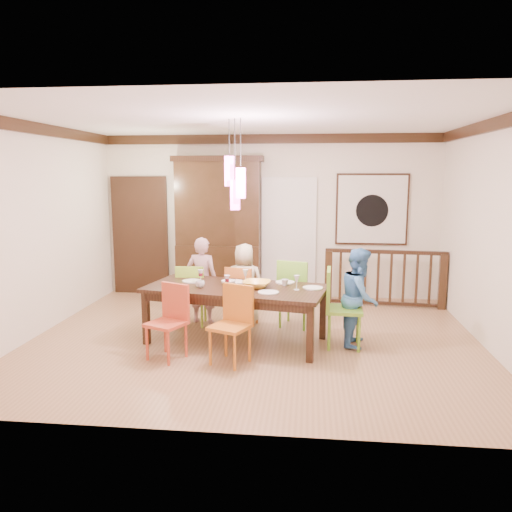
# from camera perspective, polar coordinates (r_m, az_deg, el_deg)

# --- Properties ---
(floor) EXTENTS (6.00, 6.00, 0.00)m
(floor) POSITION_cam_1_polar(r_m,az_deg,el_deg) (6.86, -0.20, -9.47)
(floor) COLOR #986E49
(floor) RESTS_ON ground
(ceiling) EXTENTS (6.00, 6.00, 0.00)m
(ceiling) POSITION_cam_1_polar(r_m,az_deg,el_deg) (6.53, -0.22, 15.39)
(ceiling) COLOR white
(ceiling) RESTS_ON wall_back
(wall_back) EXTENTS (6.00, 0.00, 6.00)m
(wall_back) POSITION_cam_1_polar(r_m,az_deg,el_deg) (9.01, 1.57, 4.50)
(wall_back) COLOR beige
(wall_back) RESTS_ON floor
(wall_left) EXTENTS (0.00, 5.00, 5.00)m
(wall_left) POSITION_cam_1_polar(r_m,az_deg,el_deg) (7.49, -23.69, 2.72)
(wall_left) COLOR beige
(wall_left) RESTS_ON floor
(wall_right) EXTENTS (0.00, 5.00, 5.00)m
(wall_right) POSITION_cam_1_polar(r_m,az_deg,el_deg) (6.88, 25.47, 2.07)
(wall_right) COLOR beige
(wall_right) RESTS_ON floor
(crown_molding) EXTENTS (6.00, 5.00, 0.16)m
(crown_molding) POSITION_cam_1_polar(r_m,az_deg,el_deg) (6.52, -0.22, 14.69)
(crown_molding) COLOR black
(crown_molding) RESTS_ON wall_back
(panel_door) EXTENTS (1.04, 0.07, 2.24)m
(panel_door) POSITION_cam_1_polar(r_m,az_deg,el_deg) (9.51, -13.05, 2.09)
(panel_door) COLOR black
(panel_door) RESTS_ON wall_back
(white_doorway) EXTENTS (0.97, 0.05, 2.22)m
(white_doorway) POSITION_cam_1_polar(r_m,az_deg,el_deg) (9.00, 3.76, 1.91)
(white_doorway) COLOR silver
(white_doorway) RESTS_ON wall_back
(painting) EXTENTS (1.25, 0.06, 1.25)m
(painting) POSITION_cam_1_polar(r_m,az_deg,el_deg) (9.00, 13.10, 5.20)
(painting) COLOR black
(painting) RESTS_ON wall_back
(pendant_cluster) EXTENTS (0.27, 0.21, 1.14)m
(pendant_cluster) POSITION_cam_1_polar(r_m,az_deg,el_deg) (6.41, -2.40, 8.39)
(pendant_cluster) COLOR #ED47A9
(pendant_cluster) RESTS_ON ceiling
(dining_table) EXTENTS (2.49, 1.49, 0.75)m
(dining_table) POSITION_cam_1_polar(r_m,az_deg,el_deg) (6.60, -2.32, -4.15)
(dining_table) COLOR black
(dining_table) RESTS_ON floor
(chair_far_left) EXTENTS (0.43, 0.43, 0.91)m
(chair_far_left) POSITION_cam_1_polar(r_m,az_deg,el_deg) (7.43, -7.31, -3.90)
(chair_far_left) COLOR #97D135
(chair_far_left) RESTS_ON floor
(chair_far_mid) EXTENTS (0.49, 0.49, 0.90)m
(chair_far_mid) POSITION_cam_1_polar(r_m,az_deg,el_deg) (7.32, -1.52, -4.08)
(chair_far_mid) COLOR #C86A27
(chair_far_mid) RESTS_ON floor
(chair_far_right) EXTENTS (0.56, 0.56, 1.00)m
(chair_far_right) POSITION_cam_1_polar(r_m,az_deg,el_deg) (7.31, 4.63, -3.65)
(chair_far_right) COLOR #74BF33
(chair_far_right) RESTS_ON floor
(chair_near_left) EXTENTS (0.54, 0.54, 0.90)m
(chair_near_left) POSITION_cam_1_polar(r_m,az_deg,el_deg) (6.11, -10.25, -6.93)
(chair_near_left) COLOR #BD4328
(chair_near_left) RESTS_ON floor
(chair_near_mid) EXTENTS (0.55, 0.55, 0.92)m
(chair_near_mid) POSITION_cam_1_polar(r_m,az_deg,el_deg) (5.88, -3.00, -7.35)
(chair_near_mid) COLOR #C26A1D
(chair_near_mid) RESTS_ON floor
(chair_end_right) EXTENTS (0.48, 0.48, 1.02)m
(chair_end_right) POSITION_cam_1_polar(r_m,az_deg,el_deg) (6.51, 10.08, -5.31)
(chair_end_right) COLOR #6DAC2A
(chair_end_right) RESTS_ON floor
(china_hutch) EXTENTS (1.60, 0.46, 2.53)m
(china_hutch) POSITION_cam_1_polar(r_m,az_deg,el_deg) (8.95, -4.30, 3.25)
(china_hutch) COLOR black
(china_hutch) RESTS_ON floor
(balustrade) EXTENTS (2.00, 0.26, 0.96)m
(balustrade) POSITION_cam_1_polar(r_m,az_deg,el_deg) (8.67, 14.46, -2.35)
(balustrade) COLOR black
(balustrade) RESTS_ON floor
(person_far_left) EXTENTS (0.51, 0.37, 1.30)m
(person_far_left) POSITION_cam_1_polar(r_m,az_deg,el_deg) (7.48, -6.17, -2.77)
(person_far_left) COLOR #D6A2B0
(person_far_left) RESTS_ON floor
(person_far_mid) EXTENTS (0.60, 0.41, 1.20)m
(person_far_mid) POSITION_cam_1_polar(r_m,az_deg,el_deg) (7.44, -1.35, -3.16)
(person_far_mid) COLOR beige
(person_far_mid) RESTS_ON floor
(person_end_right) EXTENTS (0.60, 0.70, 1.28)m
(person_end_right) POSITION_cam_1_polar(r_m,az_deg,el_deg) (6.62, 11.77, -4.61)
(person_end_right) COLOR #4784C7
(person_end_right) RESTS_ON floor
(serving_bowl) EXTENTS (0.39, 0.39, 0.09)m
(serving_bowl) POSITION_cam_1_polar(r_m,az_deg,el_deg) (6.51, 0.07, -3.25)
(serving_bowl) COLOR gold
(serving_bowl) RESTS_ON dining_table
(small_bowl) EXTENTS (0.21, 0.21, 0.06)m
(small_bowl) POSITION_cam_1_polar(r_m,az_deg,el_deg) (6.68, -3.17, -3.05)
(small_bowl) COLOR white
(small_bowl) RESTS_ON dining_table
(cup_left) EXTENTS (0.14, 0.14, 0.09)m
(cup_left) POSITION_cam_1_polar(r_m,az_deg,el_deg) (6.54, -6.42, -3.21)
(cup_left) COLOR silver
(cup_left) RESTS_ON dining_table
(cup_right) EXTENTS (0.11, 0.11, 0.09)m
(cup_right) POSITION_cam_1_polar(r_m,az_deg,el_deg) (6.62, 3.33, -3.04)
(cup_right) COLOR silver
(cup_right) RESTS_ON dining_table
(plate_far_left) EXTENTS (0.26, 0.26, 0.01)m
(plate_far_left) POSITION_cam_1_polar(r_m,az_deg,el_deg) (6.93, -7.35, -2.85)
(plate_far_left) COLOR white
(plate_far_left) RESTS_ON dining_table
(plate_far_mid) EXTENTS (0.26, 0.26, 0.01)m
(plate_far_mid) POSITION_cam_1_polar(r_m,az_deg,el_deg) (6.83, -2.44, -2.96)
(plate_far_mid) COLOR white
(plate_far_mid) RESTS_ON dining_table
(plate_far_right) EXTENTS (0.26, 0.26, 0.01)m
(plate_far_right) POSITION_cam_1_polar(r_m,az_deg,el_deg) (6.81, 3.34, -3.00)
(plate_far_right) COLOR white
(plate_far_right) RESTS_ON dining_table
(plate_near_left) EXTENTS (0.26, 0.26, 0.01)m
(plate_near_left) POSITION_cam_1_polar(r_m,az_deg,el_deg) (6.44, -9.41, -3.84)
(plate_near_left) COLOR white
(plate_near_left) RESTS_ON dining_table
(plate_near_mid) EXTENTS (0.26, 0.26, 0.01)m
(plate_near_mid) POSITION_cam_1_polar(r_m,az_deg,el_deg) (6.22, 1.41, -4.18)
(plate_near_mid) COLOR white
(plate_near_mid) RESTS_ON dining_table
(plate_end_right) EXTENTS (0.26, 0.26, 0.01)m
(plate_end_right) POSITION_cam_1_polar(r_m,az_deg,el_deg) (6.51, 6.51, -3.63)
(plate_end_right) COLOR white
(plate_end_right) RESTS_ON dining_table
(wine_glass_a) EXTENTS (0.08, 0.08, 0.19)m
(wine_glass_a) POSITION_cam_1_polar(r_m,az_deg,el_deg) (6.77, -6.35, -2.36)
(wine_glass_a) COLOR #590C19
(wine_glass_a) RESTS_ON dining_table
(wine_glass_b) EXTENTS (0.08, 0.08, 0.19)m
(wine_glass_b) POSITION_cam_1_polar(r_m,az_deg,el_deg) (6.75, -1.22, -2.35)
(wine_glass_b) COLOR silver
(wine_glass_b) RESTS_ON dining_table
(wine_glass_c) EXTENTS (0.08, 0.08, 0.19)m
(wine_glass_c) POSITION_cam_1_polar(r_m,az_deg,el_deg) (6.38, -3.33, -3.04)
(wine_glass_c) COLOR #590C19
(wine_glass_c) RESTS_ON dining_table
(wine_glass_d) EXTENTS (0.08, 0.08, 0.19)m
(wine_glass_d) POSITION_cam_1_polar(r_m,az_deg,el_deg) (6.39, 4.67, -3.05)
(wine_glass_d) COLOR silver
(wine_glass_d) RESTS_ON dining_table
(napkin) EXTENTS (0.18, 0.14, 0.01)m
(napkin) POSITION_cam_1_polar(r_m,az_deg,el_deg) (6.24, -2.87, -4.15)
(napkin) COLOR #D83359
(napkin) RESTS_ON dining_table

